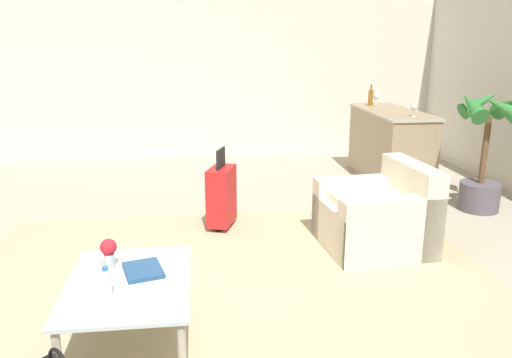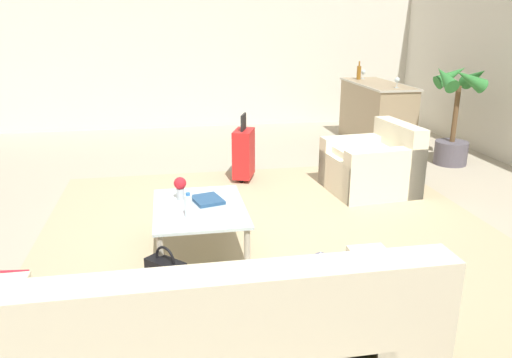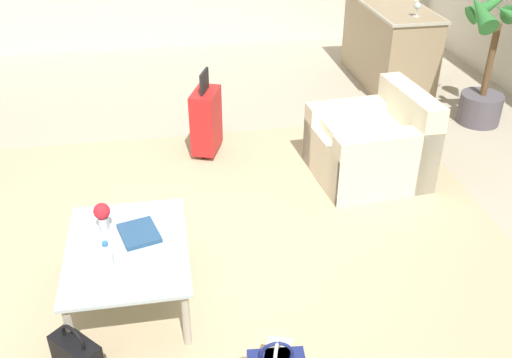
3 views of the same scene
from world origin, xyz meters
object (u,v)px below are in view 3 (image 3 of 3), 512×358
wine_glass_left_of_centre (417,7)px  handbag_black (77,355)px  armchair (375,147)px  coffee_table_book (139,233)px  potted_palm (491,60)px  coffee_table (128,253)px  water_bottle (107,257)px  suitcase_red (206,120)px  bar_console (388,43)px  flower_vase (102,215)px

wine_glass_left_of_centre → handbag_black: wine_glass_left_of_centre is taller
armchair → coffee_table_book: armchair is taller
armchair → potted_palm: potted_palm is taller
coffee_table → wine_glass_left_of_centre: size_ratio=6.76×
coffee_table → water_bottle: bearing=-26.6°
water_bottle → suitcase_red: suitcase_red is taller
water_bottle → coffee_table_book: bearing=150.6°
coffee_table → handbag_black: coffee_table is taller
coffee_table → coffee_table_book: (-0.12, 0.08, 0.06)m
coffee_table_book → coffee_table: bearing=-49.2°
bar_console → potted_palm: (1.30, 0.60, 0.20)m
armchair → wine_glass_left_of_centre: 2.05m
armchair → bar_console: size_ratio=0.59×
water_bottle → suitcase_red: 2.35m
wine_glass_left_of_centre → suitcase_red: wine_glass_left_of_centre is taller
flower_vase → suitcase_red: bearing=154.5°
armchair → handbag_black: size_ratio=2.80×
bar_console → handbag_black: (4.08, -3.41, -0.38)m
bar_console → coffee_table_book: bearing=-41.8°
armchair → water_bottle: armchair is taller
coffee_table → suitcase_red: suitcase_red is taller
handbag_black → armchair: bearing=127.3°
coffee_table_book → handbag_black: 0.86m
flower_vase → coffee_table: bearing=34.3°
armchair → handbag_black: 3.11m
coffee_table → potted_palm: size_ratio=0.74×
coffee_table → potted_palm: (-2.20, 3.70, 0.33)m
bar_console → handbag_black: bearing=-39.9°
wine_glass_left_of_centre → flower_vase: bearing=-50.7°
coffee_table → flower_vase: size_ratio=5.09×
wine_glass_left_of_centre → coffee_table: bearing=-47.1°
suitcase_red → potted_palm: bearing=93.8°
water_bottle → coffee_table_book: water_bottle is taller
potted_palm → coffee_table_book: bearing=-60.1°
wine_glass_left_of_centre → bar_console: bearing=-175.9°
bar_console → handbag_black: size_ratio=4.77×
flower_vase → bar_console: bar_console is taller
coffee_table → coffee_table_book: size_ratio=3.58×
suitcase_red → handbag_black: suitcase_red is taller
suitcase_red → bar_console: bearing=122.0°
flower_vase → coffee_table_book: bearing=66.5°
coffee_table → handbag_black: bearing=-27.8°
coffee_table → flower_vase: (-0.22, -0.15, 0.17)m
armchair → coffee_table: 2.53m
handbag_black → wine_glass_left_of_centre: bearing=135.4°
coffee_table_book → bar_console: 4.53m
armchair → bar_console: bearing=156.9°
suitcase_red → water_bottle: bearing=-20.0°
flower_vase → potted_palm: bearing=117.2°
water_bottle → handbag_black: 0.59m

